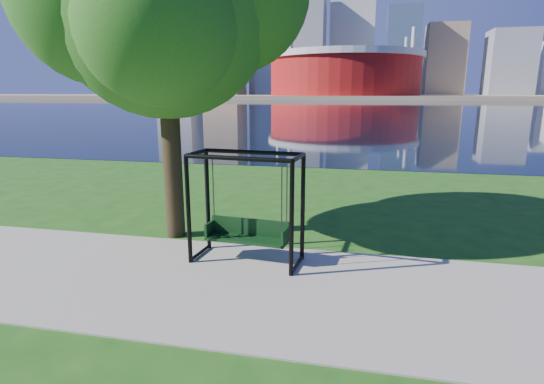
% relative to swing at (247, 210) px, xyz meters
% --- Properties ---
extents(ground, '(900.00, 900.00, 0.00)m').
position_rel_swing_xyz_m(ground, '(0.60, -0.63, -1.09)').
color(ground, '#1E5114').
rests_on(ground, ground).
extents(path, '(120.00, 4.00, 0.03)m').
position_rel_swing_xyz_m(path, '(0.60, -1.13, -1.07)').
color(path, '#9E937F').
rests_on(path, ground).
extents(river, '(900.00, 180.00, 0.02)m').
position_rel_swing_xyz_m(river, '(0.60, 101.37, -1.08)').
color(river, black).
rests_on(river, ground).
extents(far_bank, '(900.00, 228.00, 2.00)m').
position_rel_swing_xyz_m(far_bank, '(0.60, 305.37, -0.09)').
color(far_bank, '#937F60').
rests_on(far_bank, ground).
extents(stadium, '(83.00, 83.00, 32.00)m').
position_rel_swing_xyz_m(stadium, '(-9.40, 234.37, 13.14)').
color(stadium, maroon).
rests_on(stadium, far_bank).
extents(skyline, '(392.00, 66.00, 96.50)m').
position_rel_swing_xyz_m(skyline, '(-3.67, 318.77, 34.80)').
color(skyline, gray).
rests_on(skyline, far_bank).
extents(swing, '(2.28, 1.16, 2.25)m').
position_rel_swing_xyz_m(swing, '(0.00, 0.00, 0.00)').
color(swing, black).
rests_on(swing, ground).
extents(park_tree, '(6.20, 5.60, 7.70)m').
position_rel_swing_xyz_m(park_tree, '(-2.18, 1.27, 4.26)').
color(park_tree, black).
rests_on(park_tree, ground).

